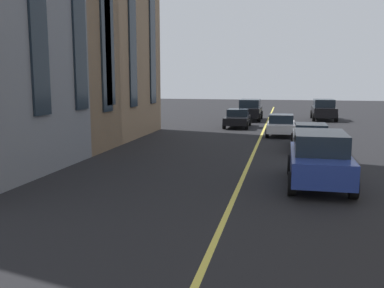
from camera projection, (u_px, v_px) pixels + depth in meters
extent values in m
cube|color=#D8C64C|center=(246.00, 170.00, 17.56)|extent=(80.00, 0.16, 0.01)
cube|color=black|center=(237.00, 120.00, 32.73)|extent=(3.90, 1.75, 0.55)
cube|color=#19232D|center=(238.00, 113.00, 32.84)|extent=(1.64, 1.54, 0.55)
cylinder|color=black|center=(247.00, 126.00, 31.35)|extent=(0.60, 0.21, 0.60)
cylinder|color=black|center=(224.00, 125.00, 31.71)|extent=(0.60, 0.21, 0.60)
cylinder|color=black|center=(250.00, 122.00, 33.84)|extent=(0.60, 0.21, 0.60)
cylinder|color=black|center=(229.00, 122.00, 34.19)|extent=(0.60, 0.21, 0.60)
cube|color=silver|center=(281.00, 127.00, 28.14)|extent=(3.90, 1.75, 0.55)
cube|color=#19232D|center=(281.00, 119.00, 27.86)|extent=(1.64, 1.54, 0.55)
cylinder|color=black|center=(269.00, 128.00, 29.60)|extent=(0.60, 0.21, 0.60)
cylinder|color=black|center=(294.00, 129.00, 29.24)|extent=(0.60, 0.21, 0.60)
cylinder|color=black|center=(267.00, 133.00, 27.11)|extent=(0.60, 0.21, 0.60)
cylinder|color=black|center=(294.00, 134.00, 26.76)|extent=(0.60, 0.21, 0.60)
cube|color=navy|center=(319.00, 163.00, 14.92)|extent=(4.70, 1.95, 0.80)
cube|color=#19232D|center=(320.00, 142.00, 14.80)|extent=(2.59, 1.72, 0.70)
cylinder|color=black|center=(291.00, 165.00, 16.68)|extent=(0.76, 0.27, 0.76)
cylinder|color=black|center=(341.00, 167.00, 16.28)|extent=(0.76, 0.27, 0.76)
cylinder|color=black|center=(292.00, 184.00, 13.68)|extent=(0.76, 0.27, 0.76)
cylinder|color=black|center=(353.00, 187.00, 13.28)|extent=(0.76, 0.27, 0.76)
cube|color=#B7BABF|center=(310.00, 138.00, 22.70)|extent=(4.40, 1.80, 0.55)
cube|color=#19232D|center=(311.00, 128.00, 22.40)|extent=(1.85, 1.58, 0.50)
cylinder|color=black|center=(293.00, 139.00, 24.32)|extent=(0.64, 0.22, 0.64)
cylinder|color=black|center=(324.00, 140.00, 23.96)|extent=(0.64, 0.22, 0.64)
cylinder|color=black|center=(294.00, 147.00, 21.52)|extent=(0.64, 0.22, 0.64)
cylinder|color=black|center=(330.00, 148.00, 21.15)|extent=(0.64, 0.22, 0.64)
cube|color=black|center=(324.00, 111.00, 38.58)|extent=(4.70, 1.95, 0.80)
cube|color=#19232D|center=(324.00, 103.00, 38.47)|extent=(2.58, 1.72, 0.70)
cylinder|color=black|center=(312.00, 114.00, 40.34)|extent=(0.76, 0.27, 0.76)
cylinder|color=black|center=(332.00, 115.00, 39.94)|extent=(0.76, 0.27, 0.76)
cylinder|color=black|center=(314.00, 117.00, 37.34)|extent=(0.76, 0.27, 0.76)
cylinder|color=black|center=(336.00, 117.00, 36.95)|extent=(0.76, 0.27, 0.76)
cube|color=black|center=(250.00, 112.00, 38.37)|extent=(4.70, 1.95, 0.80)
cube|color=#19232D|center=(250.00, 103.00, 38.26)|extent=(2.58, 1.72, 0.70)
cylinder|color=black|center=(259.00, 118.00, 36.74)|extent=(0.76, 0.27, 0.76)
cylinder|color=black|center=(237.00, 117.00, 37.13)|extent=(0.76, 0.27, 0.76)
cylinder|color=black|center=(261.00, 115.00, 39.73)|extent=(0.76, 0.27, 0.76)
cylinder|color=black|center=(241.00, 114.00, 40.13)|extent=(0.76, 0.27, 0.76)
cube|color=#846B51|center=(60.00, 20.00, 25.88)|extent=(11.64, 9.19, 14.54)
cube|color=#19232D|center=(105.00, 0.00, 21.10)|extent=(1.10, 0.10, 11.05)
cube|color=#19232D|center=(132.00, 12.00, 24.85)|extent=(1.10, 0.10, 11.05)
cube|color=#19232D|center=(152.00, 21.00, 28.60)|extent=(1.10, 0.10, 11.05)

